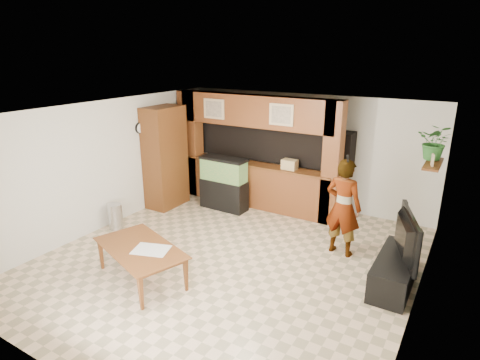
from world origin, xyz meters
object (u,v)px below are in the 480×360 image
Objects in this scene: aquarium at (224,184)px; person at (343,207)px; pantry_cabinet at (165,157)px; dining_table at (140,264)px; television at (400,236)px.

person is at bearing -12.23° from aquarium.
aquarium is at bearing 20.75° from pantry_cabinet.
aquarium is 3.09m from person.
aquarium reaches higher than dining_table.
pantry_cabinet reaches higher than aquarium.
aquarium is at bearing -6.39° from person.
person is at bearing 65.25° from dining_table.
person is 3.60m from dining_table.
dining_table is at bearing 99.72° from television.
television reaches higher than dining_table.
dining_table is at bearing -56.70° from pantry_cabinet.
pantry_cabinet is at bearing 62.06° from television.
dining_table is (0.53, -3.26, -0.31)m from aquarium.
television is at bearing -16.71° from aquarium.
pantry_cabinet is 4.30m from person.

